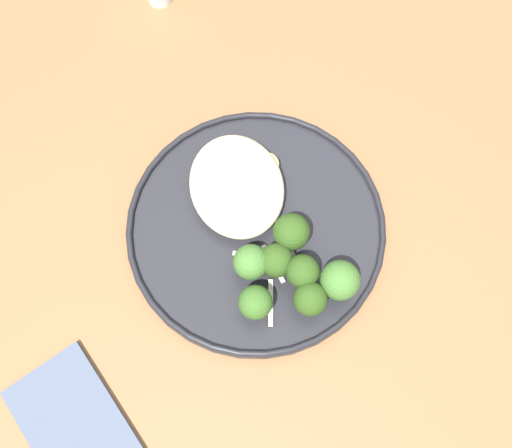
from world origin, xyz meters
TOP-DOWN VIEW (x-y plane):
  - ground at (0.00, 0.00)m, footprint 6.00×6.00m
  - wooden_dining_table at (0.00, 0.00)m, footprint 1.40×1.00m
  - dinner_plate at (0.02, -0.03)m, footprint 0.29×0.29m
  - noodle_bed at (0.06, -0.02)m, footprint 0.13×0.10m
  - seared_scallop_left_edge at (0.09, -0.02)m, footprint 0.03×0.03m
  - seared_scallop_front_small at (0.03, -0.03)m, footprint 0.03×0.03m
  - seared_scallop_tiny_bay at (0.06, -0.01)m, footprint 0.03×0.03m
  - seared_scallop_tilted_round at (0.08, -0.05)m, footprint 0.03×0.03m
  - broccoli_floret_rear_charred at (-0.01, -0.06)m, footprint 0.04×0.04m
  - broccoli_floret_front_edge at (-0.08, -0.09)m, footprint 0.04×0.04m
  - broccoli_floret_left_leaning at (-0.04, -0.03)m, footprint 0.04×0.04m
  - broccoli_floret_beside_noodles at (-0.06, -0.06)m, footprint 0.04×0.04m
  - broccoli_floret_small_sprig at (-0.09, -0.05)m, footprint 0.04×0.04m
  - broccoli_floret_right_tilted at (-0.07, 0.00)m, footprint 0.04×0.04m
  - broccoli_floret_center_pile at (-0.03, -0.01)m, footprint 0.04×0.04m
  - onion_sliver_short_strip at (-0.03, -0.05)m, footprint 0.05×0.01m
  - onion_sliver_curled_piece at (-0.02, -0.01)m, footprint 0.03×0.05m
  - onion_sliver_long_sliver at (-0.03, -0.03)m, footprint 0.05×0.01m
  - onion_sliver_pale_crescent at (-0.07, -0.02)m, footprint 0.05×0.02m
  - folded_napkin at (-0.14, 0.21)m, footprint 0.17×0.14m

SIDE VIEW (x-z plane):
  - ground at x=0.00m, z-range 0.00..0.00m
  - wooden_dining_table at x=0.00m, z-range 0.29..1.03m
  - folded_napkin at x=-0.14m, z-range 0.74..0.75m
  - dinner_plate at x=0.02m, z-range 0.74..0.76m
  - onion_sliver_short_strip at x=-0.03m, z-range 0.75..0.76m
  - onion_sliver_curled_piece at x=-0.02m, z-range 0.75..0.76m
  - onion_sliver_long_sliver at x=-0.03m, z-range 0.75..0.76m
  - onion_sliver_pale_crescent at x=-0.07m, z-range 0.75..0.76m
  - seared_scallop_tilted_round at x=0.08m, z-range 0.75..0.77m
  - seared_scallop_left_edge at x=0.09m, z-range 0.75..0.77m
  - seared_scallop_front_small at x=0.03m, z-range 0.75..0.77m
  - seared_scallop_tiny_bay at x=0.06m, z-range 0.75..0.77m
  - noodle_bed at x=0.06m, z-range 0.75..0.79m
  - broccoli_floret_right_tilted at x=-0.07m, z-range 0.75..0.80m
  - broccoli_floret_left_leaning at x=-0.04m, z-range 0.75..0.80m
  - broccoli_floret_center_pile at x=-0.03m, z-range 0.75..0.80m
  - broccoli_floret_small_sprig at x=-0.09m, z-range 0.76..0.81m
  - broccoli_floret_front_edge at x=-0.08m, z-range 0.76..0.81m
  - broccoli_floret_rear_charred at x=-0.01m, z-range 0.76..0.81m
  - broccoli_floret_beside_noodles at x=-0.06m, z-range 0.76..0.81m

